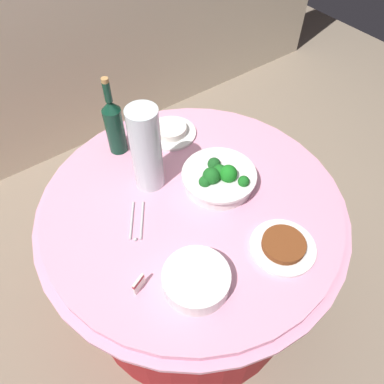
{
  "coord_description": "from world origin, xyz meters",
  "views": [
    {
      "loc": [
        -0.5,
        -0.68,
        1.8
      ],
      "look_at": [
        0.0,
        0.0,
        0.79
      ],
      "focal_mm": 34.39,
      "sensor_mm": 36.0,
      "label": 1
    }
  ],
  "objects_px": {
    "decorative_fruit_vase": "(147,154)",
    "food_plate_stir_fry": "(283,246)",
    "serving_tongs": "(137,222)",
    "wine_bottle": "(114,125)",
    "food_plate_rice": "(170,131)",
    "broccoli_bowl": "(219,178)",
    "label_placard_front": "(139,284)",
    "plate_stack": "(196,280)"
  },
  "relations": [
    {
      "from": "broccoli_bowl",
      "to": "food_plate_stir_fry",
      "type": "distance_m",
      "value": 0.34
    },
    {
      "from": "wine_bottle",
      "to": "decorative_fruit_vase",
      "type": "height_order",
      "value": "decorative_fruit_vase"
    },
    {
      "from": "broccoli_bowl",
      "to": "plate_stack",
      "type": "bearing_deg",
      "value": -138.23
    },
    {
      "from": "label_placard_front",
      "to": "food_plate_rice",
      "type": "bearing_deg",
      "value": 48.39
    },
    {
      "from": "wine_bottle",
      "to": "label_placard_front",
      "type": "distance_m",
      "value": 0.64
    },
    {
      "from": "food_plate_stir_fry",
      "to": "food_plate_rice",
      "type": "distance_m",
      "value": 0.69
    },
    {
      "from": "decorative_fruit_vase",
      "to": "serving_tongs",
      "type": "xyz_separation_m",
      "value": [
        -0.14,
        -0.13,
        -0.14
      ]
    },
    {
      "from": "wine_bottle",
      "to": "decorative_fruit_vase",
      "type": "xyz_separation_m",
      "value": [
        0.01,
        -0.23,
        0.02
      ]
    },
    {
      "from": "food_plate_stir_fry",
      "to": "food_plate_rice",
      "type": "xyz_separation_m",
      "value": [
        0.02,
        0.69,
        0.0
      ]
    },
    {
      "from": "broccoli_bowl",
      "to": "food_plate_rice",
      "type": "bearing_deg",
      "value": 87.48
    },
    {
      "from": "wine_bottle",
      "to": "serving_tongs",
      "type": "relative_size",
      "value": 2.14
    },
    {
      "from": "wine_bottle",
      "to": "food_plate_stir_fry",
      "type": "xyz_separation_m",
      "value": [
        0.21,
        -0.74,
        -0.12
      ]
    },
    {
      "from": "broccoli_bowl",
      "to": "decorative_fruit_vase",
      "type": "height_order",
      "value": "decorative_fruit_vase"
    },
    {
      "from": "decorative_fruit_vase",
      "to": "food_plate_stir_fry",
      "type": "distance_m",
      "value": 0.56
    },
    {
      "from": "decorative_fruit_vase",
      "to": "food_plate_rice",
      "type": "xyz_separation_m",
      "value": [
        0.22,
        0.18,
        -0.13
      ]
    },
    {
      "from": "plate_stack",
      "to": "label_placard_front",
      "type": "bearing_deg",
      "value": 148.26
    },
    {
      "from": "wine_bottle",
      "to": "serving_tongs",
      "type": "height_order",
      "value": "wine_bottle"
    },
    {
      "from": "food_plate_stir_fry",
      "to": "food_plate_rice",
      "type": "relative_size",
      "value": 1.0
    },
    {
      "from": "food_plate_rice",
      "to": "broccoli_bowl",
      "type": "bearing_deg",
      "value": -92.52
    },
    {
      "from": "serving_tongs",
      "to": "food_plate_rice",
      "type": "distance_m",
      "value": 0.48
    },
    {
      "from": "wine_bottle",
      "to": "broccoli_bowl",
      "type": "bearing_deg",
      "value": -62.23
    },
    {
      "from": "serving_tongs",
      "to": "food_plate_rice",
      "type": "xyz_separation_m",
      "value": [
        0.36,
        0.32,
        0.01
      ]
    },
    {
      "from": "serving_tongs",
      "to": "decorative_fruit_vase",
      "type": "bearing_deg",
      "value": 43.87
    },
    {
      "from": "plate_stack",
      "to": "wine_bottle",
      "type": "distance_m",
      "value": 0.69
    },
    {
      "from": "broccoli_bowl",
      "to": "label_placard_front",
      "type": "height_order",
      "value": "broccoli_bowl"
    },
    {
      "from": "wine_bottle",
      "to": "food_plate_stir_fry",
      "type": "height_order",
      "value": "wine_bottle"
    },
    {
      "from": "broccoli_bowl",
      "to": "plate_stack",
      "type": "xyz_separation_m",
      "value": [
        -0.31,
        -0.28,
        -0.01
      ]
    },
    {
      "from": "broccoli_bowl",
      "to": "label_placard_front",
      "type": "relative_size",
      "value": 5.09
    },
    {
      "from": "decorative_fruit_vase",
      "to": "serving_tongs",
      "type": "height_order",
      "value": "decorative_fruit_vase"
    },
    {
      "from": "plate_stack",
      "to": "food_plate_stir_fry",
      "type": "bearing_deg",
      "value": -11.97
    },
    {
      "from": "serving_tongs",
      "to": "food_plate_stir_fry",
      "type": "height_order",
      "value": "food_plate_stir_fry"
    },
    {
      "from": "food_plate_stir_fry",
      "to": "wine_bottle",
      "type": "bearing_deg",
      "value": 105.68
    },
    {
      "from": "plate_stack",
      "to": "decorative_fruit_vase",
      "type": "relative_size",
      "value": 0.62
    },
    {
      "from": "decorative_fruit_vase",
      "to": "label_placard_front",
      "type": "bearing_deg",
      "value": -126.24
    },
    {
      "from": "broccoli_bowl",
      "to": "food_plate_rice",
      "type": "xyz_separation_m",
      "value": [
        0.02,
        0.35,
        -0.02
      ]
    },
    {
      "from": "food_plate_rice",
      "to": "label_placard_front",
      "type": "height_order",
      "value": "label_placard_front"
    },
    {
      "from": "broccoli_bowl",
      "to": "decorative_fruit_vase",
      "type": "relative_size",
      "value": 0.82
    },
    {
      "from": "plate_stack",
      "to": "label_placard_front",
      "type": "relative_size",
      "value": 3.82
    },
    {
      "from": "plate_stack",
      "to": "food_plate_rice",
      "type": "height_order",
      "value": "plate_stack"
    },
    {
      "from": "wine_bottle",
      "to": "food_plate_rice",
      "type": "bearing_deg",
      "value": -12.45
    },
    {
      "from": "wine_bottle",
      "to": "food_plate_rice",
      "type": "distance_m",
      "value": 0.26
    },
    {
      "from": "broccoli_bowl",
      "to": "label_placard_front",
      "type": "distance_m",
      "value": 0.5
    }
  ]
}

